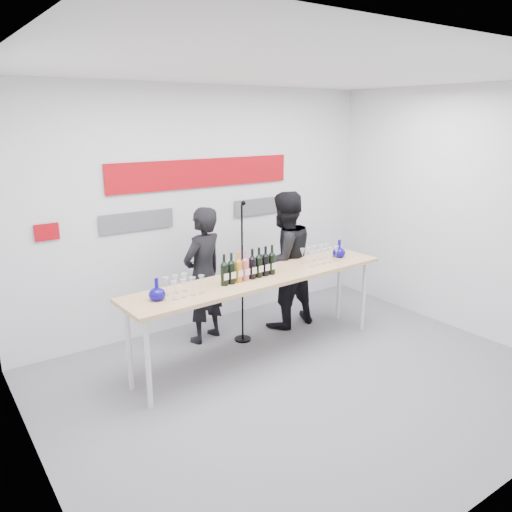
{
  "coord_description": "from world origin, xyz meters",
  "views": [
    {
      "loc": [
        -3.04,
        -3.48,
        2.61
      ],
      "look_at": [
        -0.02,
        0.82,
        1.15
      ],
      "focal_mm": 35.0,
      "sensor_mm": 36.0,
      "label": 1
    }
  ],
  "objects_px": {
    "presenter_left": "(203,275)",
    "tasting_table": "(261,282)",
    "presenter_right": "(284,260)",
    "mic_stand": "(243,300)"
  },
  "relations": [
    {
      "from": "presenter_left",
      "to": "tasting_table",
      "type": "bearing_deg",
      "value": 93.68
    },
    {
      "from": "presenter_right",
      "to": "mic_stand",
      "type": "xyz_separation_m",
      "value": [
        -0.69,
        -0.1,
        -0.35
      ]
    },
    {
      "from": "tasting_table",
      "to": "mic_stand",
      "type": "relative_size",
      "value": 1.86
    },
    {
      "from": "presenter_left",
      "to": "mic_stand",
      "type": "distance_m",
      "value": 0.55
    },
    {
      "from": "presenter_right",
      "to": "mic_stand",
      "type": "bearing_deg",
      "value": 6.37
    },
    {
      "from": "presenter_left",
      "to": "presenter_right",
      "type": "distance_m",
      "value": 1.07
    },
    {
      "from": "tasting_table",
      "to": "presenter_right",
      "type": "height_order",
      "value": "presenter_right"
    },
    {
      "from": "presenter_right",
      "to": "tasting_table",
      "type": "bearing_deg",
      "value": 34.8
    },
    {
      "from": "tasting_table",
      "to": "mic_stand",
      "type": "distance_m",
      "value": 0.58
    },
    {
      "from": "presenter_left",
      "to": "presenter_right",
      "type": "height_order",
      "value": "presenter_right"
    }
  ]
}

